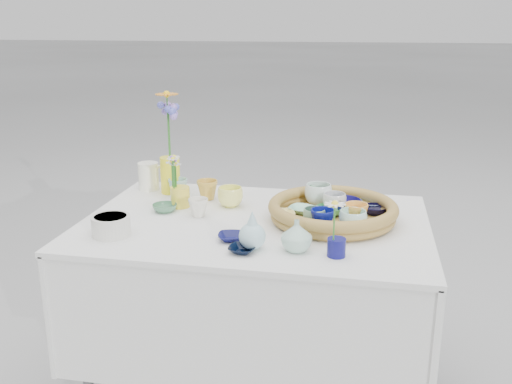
# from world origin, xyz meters

# --- Properties ---
(wicker_tray) EXTENTS (0.47, 0.47, 0.08)m
(wicker_tray) POSITION_xyz_m (0.28, 0.05, 0.80)
(wicker_tray) COLOR olive
(wicker_tray) RESTS_ON display_table
(tray_ceramic_0) EXTENTS (0.17, 0.17, 0.04)m
(tray_ceramic_0) POSITION_xyz_m (0.32, 0.14, 0.80)
(tray_ceramic_0) COLOR #151059
(tray_ceramic_0) RESTS_ON wicker_tray
(tray_ceramic_1) EXTENTS (0.11, 0.11, 0.03)m
(tray_ceramic_1) POSITION_xyz_m (0.43, 0.11, 0.80)
(tray_ceramic_1) COLOR black
(tray_ceramic_1) RESTS_ON wicker_tray
(tray_ceramic_2) EXTENTS (0.08, 0.08, 0.08)m
(tray_ceramic_2) POSITION_xyz_m (0.37, -0.02, 0.82)
(tray_ceramic_2) COLOR gold
(tray_ceramic_2) RESTS_ON wicker_tray
(tray_ceramic_3) EXTENTS (0.12, 0.12, 0.03)m
(tray_ceramic_3) POSITION_xyz_m (0.27, 0.07, 0.80)
(tray_ceramic_3) COLOR #3E9E5B
(tray_ceramic_3) RESTS_ON wicker_tray
(tray_ceramic_4) EXTENTS (0.09, 0.09, 0.06)m
(tray_ceramic_4) POSITION_xyz_m (0.22, -0.06, 0.82)
(tray_ceramic_4) COLOR #7DAF8B
(tray_ceramic_4) RESTS_ON wicker_tray
(tray_ceramic_5) EXTENTS (0.12, 0.12, 0.02)m
(tray_ceramic_5) POSITION_xyz_m (0.16, 0.07, 0.79)
(tray_ceramic_5) COLOR #94D7B6
(tray_ceramic_5) RESTS_ON wicker_tray
(tray_ceramic_6) EXTENTS (0.13, 0.13, 0.08)m
(tray_ceramic_6) POSITION_xyz_m (0.21, 0.18, 0.82)
(tray_ceramic_6) COLOR white
(tray_ceramic_6) RESTS_ON wicker_tray
(tray_ceramic_7) EXTENTS (0.10, 0.10, 0.07)m
(tray_ceramic_7) POSITION_xyz_m (0.28, 0.12, 0.82)
(tray_ceramic_7) COLOR silver
(tray_ceramic_7) RESTS_ON wicker_tray
(tray_ceramic_8) EXTENTS (0.09, 0.09, 0.02)m
(tray_ceramic_8) POSITION_xyz_m (0.41, 0.19, 0.79)
(tray_ceramic_8) COLOR #93BCF8
(tray_ceramic_8) RESTS_ON wicker_tray
(tray_ceramic_9) EXTENTS (0.08, 0.08, 0.08)m
(tray_ceramic_9) POSITION_xyz_m (0.25, -0.10, 0.82)
(tray_ceramic_9) COLOR navy
(tray_ceramic_9) RESTS_ON wicker_tray
(tray_ceramic_10) EXTENTS (0.12, 0.12, 0.02)m
(tray_ceramic_10) POSITION_xyz_m (0.10, 0.00, 0.79)
(tray_ceramic_10) COLOR #FBE97E
(tray_ceramic_10) RESTS_ON wicker_tray
(tray_ceramic_11) EXTENTS (0.11, 0.11, 0.08)m
(tray_ceramic_11) POSITION_xyz_m (0.36, -0.09, 0.82)
(tray_ceramic_11) COLOR silver
(tray_ceramic_11) RESTS_ON wicker_tray
(tray_ceramic_12) EXTENTS (0.11, 0.11, 0.07)m
(tray_ceramic_12) POSITION_xyz_m (0.22, 0.22, 0.82)
(tray_ceramic_12) COLOR #63A270
(tray_ceramic_12) RESTS_ON wicker_tray
(loose_ceramic_0) EXTENTS (0.09, 0.09, 0.08)m
(loose_ceramic_0) POSITION_xyz_m (-0.24, 0.22, 0.81)
(loose_ceramic_0) COLOR gold
(loose_ceramic_0) RESTS_ON display_table
(loose_ceramic_1) EXTENTS (0.11, 0.11, 0.08)m
(loose_ceramic_1) POSITION_xyz_m (-0.13, 0.15, 0.80)
(loose_ceramic_1) COLOR #FDFC75
(loose_ceramic_1) RESTS_ON display_table
(loose_ceramic_2) EXTENTS (0.11, 0.11, 0.03)m
(loose_ceramic_2) POSITION_xyz_m (-0.36, 0.04, 0.78)
(loose_ceramic_2) COLOR #477B57
(loose_ceramic_2) RESTS_ON display_table
(loose_ceramic_3) EXTENTS (0.10, 0.10, 0.07)m
(loose_ceramic_3) POSITION_xyz_m (-0.22, 0.01, 0.80)
(loose_ceramic_3) COLOR white
(loose_ceramic_3) RESTS_ON display_table
(loose_ceramic_4) EXTENTS (0.11, 0.11, 0.02)m
(loose_ceramic_4) POSITION_xyz_m (-0.04, -0.20, 0.78)
(loose_ceramic_4) COLOR #0E104A
(loose_ceramic_4) RESTS_ON display_table
(loose_ceramic_5) EXTENTS (0.10, 0.10, 0.08)m
(loose_ceramic_5) POSITION_xyz_m (-0.38, 0.24, 0.80)
(loose_ceramic_5) COLOR #8DBCB6
(loose_ceramic_5) RESTS_ON display_table
(loose_ceramic_6) EXTENTS (0.10, 0.10, 0.02)m
(loose_ceramic_6) POSITION_xyz_m (0.02, -0.30, 0.78)
(loose_ceramic_6) COLOR black
(loose_ceramic_6) RESTS_ON display_table
(fluted_bowl) EXTENTS (0.17, 0.17, 0.07)m
(fluted_bowl) POSITION_xyz_m (-0.46, -0.24, 0.80)
(fluted_bowl) COLOR silver
(fluted_bowl) RESTS_ON display_table
(bud_vase_paleblue) EXTENTS (0.10, 0.10, 0.13)m
(bud_vase_paleblue) POSITION_xyz_m (0.04, -0.27, 0.83)
(bud_vase_paleblue) COLOR #A3CCD3
(bud_vase_paleblue) RESTS_ON display_table
(bud_vase_seafoam) EXTENTS (0.11, 0.11, 0.10)m
(bud_vase_seafoam) POSITION_xyz_m (0.19, -0.25, 0.82)
(bud_vase_seafoam) COLOR #A1CAB6
(bud_vase_seafoam) RESTS_ON display_table
(bud_vase_cobalt) EXTENTS (0.07, 0.07, 0.06)m
(bud_vase_cobalt) POSITION_xyz_m (0.31, -0.27, 0.79)
(bud_vase_cobalt) COLOR #0E0D59
(bud_vase_cobalt) RESTS_ON display_table
(single_daisy) EXTENTS (0.10, 0.10, 0.14)m
(single_daisy) POSITION_xyz_m (0.30, -0.29, 0.88)
(single_daisy) COLOR white
(single_daisy) RESTS_ON bud_vase_cobalt
(tall_vase_yellow) EXTENTS (0.09, 0.09, 0.16)m
(tall_vase_yellow) POSITION_xyz_m (-0.42, 0.28, 0.84)
(tall_vase_yellow) COLOR yellow
(tall_vase_yellow) RESTS_ON display_table
(gerbera) EXTENTS (0.11, 0.11, 0.28)m
(gerbera) POSITION_xyz_m (-0.42, 0.28, 1.05)
(gerbera) COLOR orange
(gerbera) RESTS_ON tall_vase_yellow
(hydrangea) EXTENTS (0.10, 0.10, 0.27)m
(hydrangea) POSITION_xyz_m (-0.42, 0.29, 1.02)
(hydrangea) COLOR #5156C5
(hydrangea) RESTS_ON tall_vase_yellow
(white_pitcher) EXTENTS (0.13, 0.09, 0.12)m
(white_pitcher) POSITION_xyz_m (-0.53, 0.31, 0.82)
(white_pitcher) COLOR white
(white_pitcher) RESTS_ON display_table
(daisy_cup) EXTENTS (0.08, 0.08, 0.08)m
(daisy_cup) POSITION_xyz_m (-0.32, 0.11, 0.81)
(daisy_cup) COLOR yellow
(daisy_cup) RESTS_ON display_table
(daisy_posy) EXTENTS (0.09, 0.09, 0.14)m
(daisy_posy) POSITION_xyz_m (-0.33, 0.09, 0.92)
(daisy_posy) COLOR silver
(daisy_posy) RESTS_ON daisy_cup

